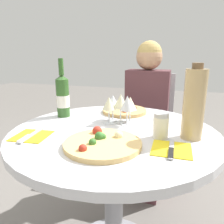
# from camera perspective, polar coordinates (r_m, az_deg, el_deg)

# --- Properties ---
(dining_table) EXTENTS (0.99, 0.99, 0.76)m
(dining_table) POSITION_cam_1_polar(r_m,az_deg,el_deg) (1.13, 0.51, -12.44)
(dining_table) COLOR gray
(dining_table) RESTS_ON ground_plane
(chair_behind_diner) EXTENTS (0.42, 0.42, 0.95)m
(chair_behind_diner) POSITION_cam_1_polar(r_m,az_deg,el_deg) (1.97, 9.19, -4.54)
(chair_behind_diner) COLOR #ADADB2
(chair_behind_diner) RESTS_ON ground_plane
(seated_diner) EXTENTS (0.34, 0.43, 1.22)m
(seated_diner) POSITION_cam_1_polar(r_m,az_deg,el_deg) (1.81, 8.64, -2.94)
(seated_diner) COLOR #512D33
(seated_diner) RESTS_ON ground_plane
(pizza_large) EXTENTS (0.31, 0.31, 0.05)m
(pizza_large) POSITION_cam_1_polar(r_m,az_deg,el_deg) (0.89, -2.54, -8.06)
(pizza_large) COLOR #DBB26B
(pizza_large) RESTS_ON dining_table
(pizza_small_far) EXTENTS (0.27, 0.27, 0.05)m
(pizza_small_far) POSITION_cam_1_polar(r_m,az_deg,el_deg) (1.37, 3.39, 0.42)
(pizza_small_far) COLOR tan
(pizza_small_far) RESTS_ON dining_table
(wine_bottle) EXTENTS (0.08, 0.08, 0.33)m
(wine_bottle) POSITION_cam_1_polar(r_m,az_deg,el_deg) (1.29, -12.75, 4.12)
(wine_bottle) COLOR #2D5623
(wine_bottle) RESTS_ON dining_table
(tall_carafe) EXTENTS (0.09, 0.09, 0.32)m
(tall_carafe) POSITION_cam_1_polar(r_m,az_deg,el_deg) (0.98, 20.64, 1.90)
(tall_carafe) COLOR tan
(tall_carafe) RESTS_ON dining_table
(sugar_shaker) EXTENTS (0.07, 0.07, 0.11)m
(sugar_shaker) POSITION_cam_1_polar(r_m,az_deg,el_deg) (0.97, 12.63, -3.53)
(sugar_shaker) COLOR silver
(sugar_shaker) RESTS_ON dining_table
(wine_glass_back_right) EXTENTS (0.08, 0.08, 0.14)m
(wine_glass_back_right) POSITION_cam_1_polar(r_m,az_deg,el_deg) (1.17, 4.76, 2.11)
(wine_glass_back_right) COLOR silver
(wine_glass_back_right) RESTS_ON dining_table
(wine_glass_center) EXTENTS (0.08, 0.08, 0.15)m
(wine_glass_center) POSITION_cam_1_polar(r_m,az_deg,el_deg) (1.15, 2.04, 2.72)
(wine_glass_center) COLOR silver
(wine_glass_center) RESTS_ON dining_table
(wine_glass_front_left) EXTENTS (0.07, 0.07, 0.14)m
(wine_glass_front_left) POSITION_cam_1_polar(r_m,az_deg,el_deg) (1.13, -0.79, 2.10)
(wine_glass_front_left) COLOR silver
(wine_glass_front_left) RESTS_ON dining_table
(wine_glass_front_right) EXTENTS (0.07, 0.07, 0.16)m
(wine_glass_front_right) POSITION_cam_1_polar(r_m,az_deg,el_deg) (1.10, 4.00, 2.14)
(wine_glass_front_right) COLOR silver
(wine_glass_front_right) RESTS_ON dining_table
(wine_glass_back_left) EXTENTS (0.08, 0.08, 0.14)m
(wine_glass_back_left) POSITION_cam_1_polar(r_m,az_deg,el_deg) (1.19, 0.23, 2.60)
(wine_glass_back_left) COLOR silver
(wine_glass_back_left) RESTS_ON dining_table
(place_setting_left) EXTENTS (0.17, 0.19, 0.01)m
(place_setting_left) POSITION_cam_1_polar(r_m,az_deg,el_deg) (1.05, -20.35, -5.85)
(place_setting_left) COLOR yellow
(place_setting_left) RESTS_ON dining_table
(place_setting_right) EXTENTS (0.15, 0.19, 0.01)m
(place_setting_right) POSITION_cam_1_polar(r_m,az_deg,el_deg) (0.88, 15.27, -9.36)
(place_setting_right) COLOR yellow
(place_setting_right) RESTS_ON dining_table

